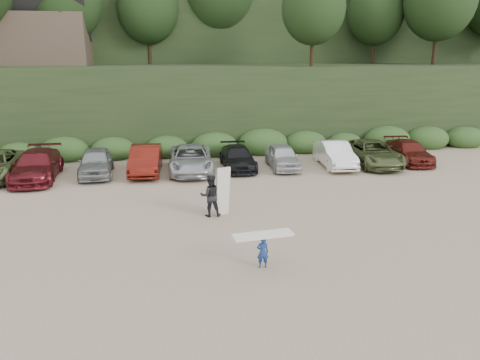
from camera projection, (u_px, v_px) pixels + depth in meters
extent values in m
plane|color=tan|center=(224.00, 231.00, 19.19)|extent=(120.00, 120.00, 0.00)
cube|color=black|center=(190.00, 102.00, 39.32)|extent=(80.00, 14.00, 6.00)
cube|color=black|center=(180.00, 43.00, 55.10)|extent=(90.00, 30.00, 16.00)
ellipsoid|color=black|center=(187.00, 0.00, 37.18)|extent=(66.00, 12.00, 10.00)
cube|color=#2B491E|center=(190.00, 147.00, 32.74)|extent=(46.20, 2.00, 1.20)
cube|color=brown|center=(39.00, 40.00, 38.03)|extent=(8.00, 6.00, 4.00)
imported|color=maroon|center=(37.00, 165.00, 26.67)|extent=(2.50, 5.73, 1.64)
imported|color=gray|center=(96.00, 162.00, 27.61)|extent=(2.20, 4.83, 1.61)
imported|color=#60150E|center=(146.00, 160.00, 28.09)|extent=(1.99, 5.07, 1.64)
imported|color=#A4A6AB|center=(191.00, 159.00, 28.40)|extent=(2.79, 5.74, 1.57)
imported|color=black|center=(238.00, 158.00, 29.20)|extent=(1.93, 4.75, 1.38)
imported|color=silver|center=(282.00, 156.00, 29.31)|extent=(1.91, 4.40, 1.48)
imported|color=white|center=(335.00, 154.00, 29.67)|extent=(1.97, 4.92, 1.59)
imported|color=#505B35|center=(372.00, 153.00, 30.07)|extent=(2.70, 5.69, 1.57)
imported|color=#5C1A15|center=(409.00, 152.00, 30.85)|extent=(2.35, 5.00, 1.41)
imported|color=navy|center=(263.00, 252.00, 15.82)|extent=(0.41, 0.27, 1.12)
cube|color=silver|center=(263.00, 235.00, 15.66)|extent=(2.10, 0.82, 0.08)
imported|color=black|center=(210.00, 196.00, 20.70)|extent=(0.92, 0.72, 1.89)
cube|color=silver|center=(223.00, 191.00, 20.74)|extent=(0.70, 0.51, 2.23)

